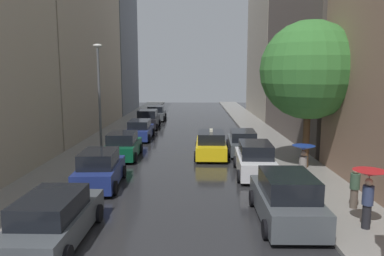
# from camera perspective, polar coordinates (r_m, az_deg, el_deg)

# --- Properties ---
(ground_plane) EXTENTS (28.00, 72.00, 0.04)m
(ground_plane) POSITION_cam_1_polar(r_m,az_deg,el_deg) (30.56, -0.78, -1.40)
(ground_plane) COLOR #252528
(sidewalk_left) EXTENTS (3.00, 72.00, 0.15)m
(sidewalk_left) POSITION_cam_1_polar(r_m,az_deg,el_deg) (31.38, -12.73, -1.17)
(sidewalk_left) COLOR gray
(sidewalk_left) RESTS_ON ground
(sidewalk_right) EXTENTS (3.00, 72.00, 0.15)m
(sidewalk_right) POSITION_cam_1_polar(r_m,az_deg,el_deg) (31.08, 11.29, -1.22)
(sidewalk_right) COLOR gray
(sidewalk_right) RESTS_ON ground
(building_left_mid) EXTENTS (6.00, 19.03, 17.51)m
(building_left_mid) POSITION_cam_1_polar(r_m,az_deg,el_deg) (35.24, -19.43, 13.78)
(building_left_mid) COLOR #B2A38C
(building_left_mid) RESTS_ON ground
(building_left_far) EXTENTS (6.00, 12.52, 15.97)m
(building_left_far) POSITION_cam_1_polar(r_m,az_deg,el_deg) (50.71, -13.04, 11.44)
(building_left_far) COLOR slate
(building_left_far) RESTS_ON ground
(building_right_mid) EXTENTS (6.00, 16.08, 18.21)m
(building_right_mid) POSITION_cam_1_polar(r_m,az_deg,el_deg) (31.54, 20.32, 15.03)
(building_right_mid) COLOR #564C47
(building_right_mid) RESTS_ON ground
(building_right_far) EXTENTS (6.00, 14.39, 17.13)m
(building_right_far) POSITION_cam_1_polar(r_m,az_deg,el_deg) (46.36, 13.72, 12.42)
(building_right_far) COLOR #9E9384
(building_right_far) RESTS_ON ground
(parked_car_left_nearest) EXTENTS (2.13, 4.75, 1.60)m
(parked_car_left_nearest) POSITION_cam_1_polar(r_m,az_deg,el_deg) (12.48, -20.92, -13.31)
(parked_car_left_nearest) COLOR #474C51
(parked_car_left_nearest) RESTS_ON ground
(parked_car_left_second) EXTENTS (2.13, 4.10, 1.73)m
(parked_car_left_second) POSITION_cam_1_polar(r_m,az_deg,el_deg) (17.65, -14.29, -6.39)
(parked_car_left_second) COLOR navy
(parked_car_left_second) RESTS_ON ground
(parked_car_left_third) EXTENTS (2.13, 4.04, 1.64)m
(parked_car_left_third) POSITION_cam_1_polar(r_m,az_deg,el_deg) (23.17, -10.81, -2.81)
(parked_car_left_third) COLOR #0C4C2D
(parked_car_left_third) RESTS_ON ground
(parked_car_left_fourth) EXTENTS (2.02, 4.66, 1.57)m
(parked_car_left_fourth) POSITION_cam_1_polar(r_m,az_deg,el_deg) (29.62, -8.19, -0.32)
(parked_car_left_fourth) COLOR navy
(parked_car_left_fourth) RESTS_ON ground
(parked_car_left_fifth) EXTENTS (2.21, 4.62, 1.80)m
(parked_car_left_fifth) POSITION_cam_1_polar(r_m,az_deg,el_deg) (35.44, -6.96, 1.32)
(parked_car_left_fifth) COLOR black
(parked_car_left_fifth) RESTS_ON ground
(parked_car_left_sixth) EXTENTS (2.19, 4.28, 1.64)m
(parked_car_left_sixth) POSITION_cam_1_polar(r_m,az_deg,el_deg) (41.33, -5.67, 2.28)
(parked_car_left_sixth) COLOR #474C51
(parked_car_left_sixth) RESTS_ON ground
(parked_car_right_nearest) EXTENTS (2.17, 4.48, 1.80)m
(parked_car_right_nearest) POSITION_cam_1_polar(r_m,az_deg,el_deg) (13.62, 14.62, -10.78)
(parked_car_right_nearest) COLOR #474C51
(parked_car_right_nearest) RESTS_ON ground
(parked_car_right_second) EXTENTS (2.15, 4.49, 1.75)m
(parked_car_right_second) POSITION_cam_1_polar(r_m,az_deg,el_deg) (19.29, 9.85, -4.95)
(parked_car_right_second) COLOR silver
(parked_car_right_second) RESTS_ON ground
(parked_car_right_third) EXTENTS (2.16, 4.58, 1.54)m
(parked_car_right_third) POSITION_cam_1_polar(r_m,az_deg,el_deg) (24.45, 7.95, -2.24)
(parked_car_right_third) COLOR #474C51
(parked_car_right_third) RESTS_ON ground
(taxi_midroad) EXTENTS (2.18, 4.62, 1.81)m
(taxi_midroad) POSITION_cam_1_polar(r_m,az_deg,el_deg) (23.25, 3.01, -2.63)
(taxi_midroad) COLOR yellow
(taxi_midroad) RESTS_ON ground
(pedestrian_foreground) EXTENTS (1.07, 1.07, 1.99)m
(pedestrian_foreground) POSITION_cam_1_polar(r_m,az_deg,el_deg) (13.41, 26.05, -8.15)
(pedestrian_foreground) COLOR black
(pedestrian_foreground) RESTS_ON sidewalk_right
(pedestrian_near_tree) EXTENTS (0.36, 0.36, 1.60)m
(pedestrian_near_tree) POSITION_cam_1_polar(r_m,az_deg,el_deg) (15.37, 24.22, -8.46)
(pedestrian_near_tree) COLOR brown
(pedestrian_near_tree) RESTS_ON sidewalk_right
(pedestrian_by_kerb) EXTENTS (1.05, 1.05, 1.85)m
(pedestrian_by_kerb) POSITION_cam_1_polar(r_m,az_deg,el_deg) (17.53, 17.11, -4.20)
(pedestrian_by_kerb) COLOR brown
(pedestrian_by_kerb) RESTS_ON sidewalk_right
(street_tree_right) EXTENTS (5.26, 5.26, 7.94)m
(street_tree_right) POSITION_cam_1_polar(r_m,az_deg,el_deg) (20.54, 17.97, 8.63)
(street_tree_right) COLOR #513823
(street_tree_right) RESTS_ON sidewalk_right
(lamp_post_left) EXTENTS (0.60, 0.28, 7.01)m
(lamp_post_left) POSITION_cam_1_polar(r_m,az_deg,el_deg) (24.38, -14.40, 5.74)
(lamp_post_left) COLOR #595B60
(lamp_post_left) RESTS_ON sidewalk_left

